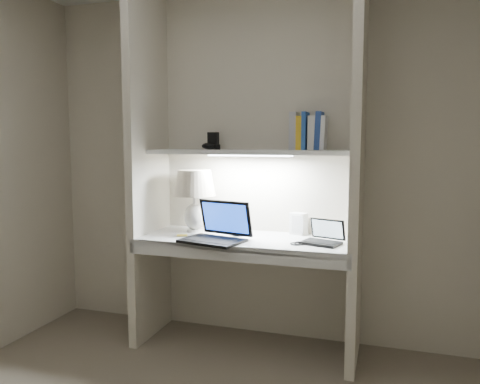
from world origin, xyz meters
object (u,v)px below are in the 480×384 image
at_px(table_lamp, 195,190).
at_px(book_row, 308,132).
at_px(laptop_netbook, 323,238).
at_px(laptop_main, 217,232).
at_px(speaker, 299,224).

distance_m(table_lamp, book_row, 0.90).
bearing_deg(book_row, laptop_netbook, -56.80).
relative_size(table_lamp, laptop_netbook, 1.58).
distance_m(laptop_netbook, book_row, 0.73).
height_order(table_lamp, laptop_main, table_lamp).
height_order(laptop_netbook, book_row, book_row).
bearing_deg(table_lamp, laptop_netbook, -6.86).
bearing_deg(book_row, laptop_main, -147.89).
xyz_separation_m(table_lamp, speaker, (0.73, 0.13, -0.23)).
height_order(laptop_main, book_row, book_row).
height_order(table_lamp, laptop_netbook, table_lamp).
xyz_separation_m(table_lamp, laptop_main, (0.26, -0.23, -0.25)).
bearing_deg(laptop_main, laptop_netbook, 22.95).
relative_size(laptop_main, book_row, 1.76).
bearing_deg(laptop_netbook, book_row, 140.72).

